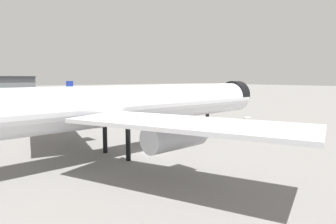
{
  "coord_description": "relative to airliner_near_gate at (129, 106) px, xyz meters",
  "views": [
    {
      "loc": [
        -27.13,
        -37.72,
        11.74
      ],
      "look_at": [
        5.3,
        1.94,
        5.91
      ],
      "focal_mm": 31.93,
      "sensor_mm": 36.0,
      "label": 1
    }
  ],
  "objects": [
    {
      "name": "baggage_cart_trailing",
      "position": [
        38.95,
        6.2,
        -6.57
      ],
      "size": [
        2.87,
        2.84,
        1.82
      ],
      "rotation": [
        0.0,
        0.0,
        3.88
      ],
      "color": "black",
      "rests_on": "ground"
    },
    {
      "name": "traffic_cone_near_nose",
      "position": [
        -1.45,
        37.47,
        -7.15
      ],
      "size": [
        0.63,
        0.63,
        0.79
      ],
      "primitive_type": "cone",
      "color": "#F2600C",
      "rests_on": "ground"
    },
    {
      "name": "baggage_tug_wing",
      "position": [
        22.27,
        31.69,
        -6.57
      ],
      "size": [
        3.51,
        2.59,
        1.85
      ],
      "rotation": [
        0.0,
        0.0,
        2.87
      ],
      "color": "black",
      "rests_on": "ground"
    },
    {
      "name": "airliner_far_taxiway",
      "position": [
        49.95,
        117.49,
        -3.07
      ],
      "size": [
        34.72,
        30.88,
        10.16
      ],
      "rotation": [
        0.0,
        0.0,
        5.98
      ],
      "color": "silver",
      "rests_on": "ground"
    },
    {
      "name": "airliner_near_gate",
      "position": [
        0.0,
        0.0,
        0.0
      ],
      "size": [
        65.12,
        59.37,
        17.13
      ],
      "rotation": [
        0.0,
        0.0,
        0.07
      ],
      "color": "silver",
      "rests_on": "ground"
    },
    {
      "name": "traffic_cone_wingtip",
      "position": [
        17.08,
        33.91,
        -7.23
      ],
      "size": [
        0.5,
        0.5,
        0.63
      ],
      "primitive_type": "cone",
      "color": "#F2600C",
      "rests_on": "ground"
    },
    {
      "name": "ground",
      "position": [
        2.97,
        -1.38,
        -7.54
      ],
      "size": [
        900.0,
        900.0,
        0.0
      ],
      "primitive_type": "plane",
      "color": "slate"
    }
  ]
}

